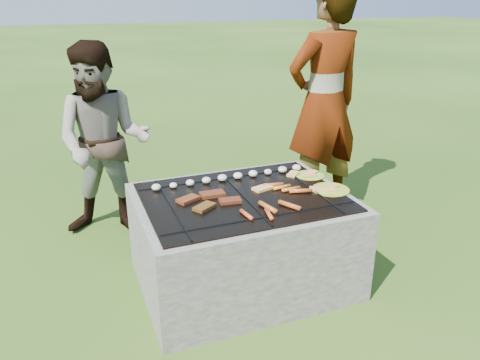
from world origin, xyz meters
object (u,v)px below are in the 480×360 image
object	(u,v)px
plate_far	(310,176)
plate_near	(331,190)
bystander	(104,143)
cook	(324,103)
fire_pit	(243,243)

from	to	relation	value
plate_far	plate_near	xyz separation A→B (m)	(0.00, -0.27, -0.00)
plate_far	bystander	distance (m)	1.54
plate_far	plate_near	distance (m)	0.27
bystander	plate_near	bearing A→B (deg)	-21.06
plate_near	cook	world-z (taller)	cook
fire_pit	cook	world-z (taller)	cook
plate_far	plate_near	world-z (taller)	plate_far
plate_far	bystander	world-z (taller)	bystander
plate_near	cook	bearing A→B (deg)	62.99
plate_near	cook	size ratio (longest dim) A/B	0.15
fire_pit	plate_far	xyz separation A→B (m)	(0.56, 0.17, 0.33)
plate_near	fire_pit	bearing A→B (deg)	169.23
plate_near	cook	xyz separation A→B (m)	(0.45, 0.88, 0.34)
plate_near	bystander	world-z (taller)	bystander
fire_pit	plate_near	distance (m)	0.66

